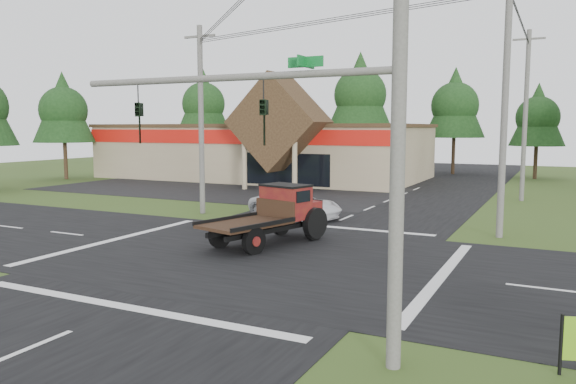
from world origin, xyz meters
The scene contains 18 objects.
ground centered at (0.00, 0.00, 0.00)m, with size 120.00×120.00×0.00m, color #3B4F1C.
road_ns centered at (0.00, 0.00, 0.01)m, with size 12.00×120.00×0.02m, color black.
road_ew centered at (0.00, 0.00, 0.01)m, with size 120.00×12.00×0.02m, color black.
parking_apron centered at (-14.00, 19.00, 0.01)m, with size 28.00×14.00×0.02m, color black.
cvs_building centered at (-15.70, 29.57, 2.78)m, with size 30.40×18.20×9.19m.
traffic_signal_mast centered at (5.82, -7.50, 4.43)m, with size 8.12×0.24×7.00m.
utility_pole_nr centered at (7.50, -7.50, 5.64)m, with size 2.00×0.30×11.00m.
utility_pole_nw centered at (-8.00, 8.00, 5.39)m, with size 2.00×0.30×10.50m.
utility_pole_ne centered at (8.00, 8.00, 5.89)m, with size 2.00×0.30×11.50m.
utility_pole_n centered at (8.00, 22.00, 5.74)m, with size 2.00×0.30×11.20m.
tree_row_a centered at (-30.00, 40.00, 8.05)m, with size 6.72×6.72×12.12m.
tree_row_b centered at (-20.00, 42.00, 6.70)m, with size 5.60×5.60×10.10m.
tree_row_c centered at (-10.00, 41.00, 8.72)m, with size 7.28×7.28×13.13m.
tree_row_d centered at (0.00, 42.00, 7.38)m, with size 6.16×6.16×11.11m.
tree_row_e centered at (8.00, 40.00, 6.03)m, with size 5.04×5.04×9.09m.
tree_side_w centered at (-32.00, 20.00, 6.70)m, with size 5.60×5.60×10.10m.
antique_flatbed_truck centered at (-0.61, 2.05, 1.25)m, with size 2.28×5.96×2.49m, color #520B15, non-canonical shape.
white_pickup centered at (-2.50, 8.85, 0.73)m, with size 2.41×5.23×1.45m, color silver.
Camera 1 is at (10.44, -18.34, 4.90)m, focal length 35.00 mm.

